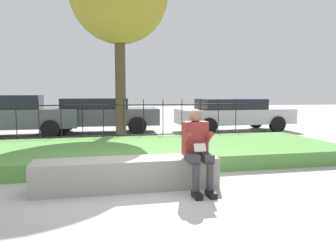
# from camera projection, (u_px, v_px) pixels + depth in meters

# --- Properties ---
(ground_plane) EXTENTS (60.00, 60.00, 0.00)m
(ground_plane) POSITION_uv_depth(u_px,v_px,m) (147.00, 187.00, 5.36)
(ground_plane) COLOR #B2AFA8
(stone_bench) EXTENTS (2.93, 0.60, 0.49)m
(stone_bench) POSITION_uv_depth(u_px,v_px,m) (127.00, 175.00, 5.27)
(stone_bench) COLOR gray
(stone_bench) RESTS_ON ground_plane
(person_seated_reader) EXTENTS (0.42, 0.73, 1.29)m
(person_seated_reader) POSITION_uv_depth(u_px,v_px,m) (197.00, 146.00, 5.11)
(person_seated_reader) COLOR black
(person_seated_reader) RESTS_ON ground_plane
(grass_berm) EXTENTS (9.74, 3.28, 0.31)m
(grass_berm) POSITION_uv_depth(u_px,v_px,m) (132.00, 152.00, 7.62)
(grass_berm) COLOR #569342
(grass_berm) RESTS_ON ground_plane
(iron_fence) EXTENTS (7.74, 0.03, 1.34)m
(iron_fence) POSITION_uv_depth(u_px,v_px,m) (124.00, 121.00, 9.73)
(iron_fence) COLOR black
(iron_fence) RESTS_ON ground_plane
(car_parked_right) EXTENTS (4.64, 1.97, 1.28)m
(car_parked_right) POSITION_uv_depth(u_px,v_px,m) (234.00, 114.00, 13.01)
(car_parked_right) COLOR #B7B7BC
(car_parked_right) RESTS_ON ground_plane
(car_parked_left) EXTENTS (4.71, 1.99, 1.45)m
(car_parked_left) POSITION_uv_depth(u_px,v_px,m) (7.00, 115.00, 11.42)
(car_parked_left) COLOR #4C5156
(car_parked_left) RESTS_ON ground_plane
(car_parked_center) EXTENTS (4.44, 2.08, 1.32)m
(car_parked_center) POSITION_uv_depth(u_px,v_px,m) (99.00, 114.00, 12.43)
(car_parked_center) COLOR #4C5156
(car_parked_center) RESTS_ON ground_plane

